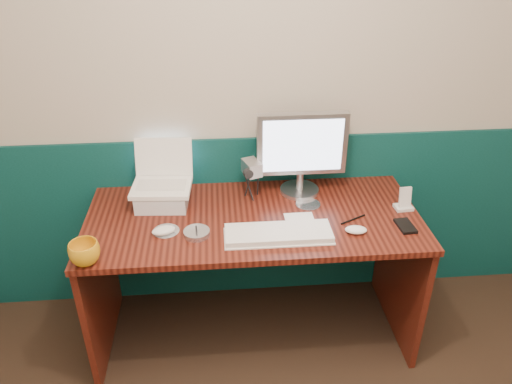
{
  "coord_description": "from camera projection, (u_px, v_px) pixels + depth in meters",
  "views": [
    {
      "loc": [
        -0.29,
        -0.63,
        2.04
      ],
      "look_at": [
        -0.13,
        1.23,
        0.97
      ],
      "focal_mm": 35.0,
      "sensor_mm": 36.0,
      "label": 1
    }
  ],
  "objects": [
    {
      "name": "cd_spindle",
      "position": [
        197.0,
        233.0,
        2.25
      ],
      "size": [
        0.12,
        0.12,
        0.02
      ],
      "primitive_type": "cylinder",
      "color": "#B0B5C1",
      "rests_on": "desk"
    },
    {
      "name": "mug",
      "position": [
        85.0,
        253.0,
        2.05
      ],
      "size": [
        0.15,
        0.15,
        0.1
      ],
      "primitive_type": "imported",
      "rotation": [
        0.0,
        0.0,
        -0.18
      ],
      "color": "orange",
      "rests_on": "desk"
    },
    {
      "name": "laptop",
      "position": [
        159.0,
        168.0,
        2.38
      ],
      "size": [
        0.3,
        0.24,
        0.24
      ],
      "primitive_type": null,
      "rotation": [
        0.0,
        0.0,
        -0.07
      ],
      "color": "white",
      "rests_on": "laptop_riser"
    },
    {
      "name": "wainscot",
      "position": [
        271.0,
        218.0,
        2.83
      ],
      "size": [
        3.48,
        0.02,
        1.0
      ],
      "primitive_type": "cube",
      "color": "#073432",
      "rests_on": "ground"
    },
    {
      "name": "music_player",
      "position": [
        405.0,
        197.0,
        2.42
      ],
      "size": [
        0.06,
        0.03,
        0.1
      ],
      "primitive_type": "cube",
      "rotation": [
        -0.17,
        0.0,
        0.08
      ],
      "color": "white",
      "rests_on": "dock"
    },
    {
      "name": "keyboard",
      "position": [
        278.0,
        234.0,
        2.23
      ],
      "size": [
        0.48,
        0.16,
        0.03
      ],
      "primitive_type": "cube",
      "rotation": [
        0.0,
        0.0,
        -0.0
      ],
      "color": "white",
      "rests_on": "desk"
    },
    {
      "name": "desk",
      "position": [
        254.0,
        277.0,
        2.58
      ],
      "size": [
        1.6,
        0.7,
        0.75
      ],
      "primitive_type": "cube",
      "color": "black",
      "rests_on": "ground"
    },
    {
      "name": "mouse_right",
      "position": [
        356.0,
        230.0,
        2.26
      ],
      "size": [
        0.11,
        0.07,
        0.03
      ],
      "primitive_type": "ellipsoid",
      "rotation": [
        0.0,
        0.0,
        -0.12
      ],
      "color": "white",
      "rests_on": "desk"
    },
    {
      "name": "back_wall",
      "position": [
        273.0,
        90.0,
        2.47
      ],
      "size": [
        3.5,
        0.04,
        2.5
      ],
      "primitive_type": "cube",
      "color": "#B9AE9D",
      "rests_on": "ground"
    },
    {
      "name": "dock",
      "position": [
        403.0,
        207.0,
        2.44
      ],
      "size": [
        0.09,
        0.07,
        0.02
      ],
      "primitive_type": "cube",
      "rotation": [
        0.0,
        0.0,
        0.08
      ],
      "color": "silver",
      "rests_on": "desk"
    },
    {
      "name": "cd_loose_b",
      "position": [
        308.0,
        204.0,
        2.49
      ],
      "size": [
        0.12,
        0.12,
        0.0
      ],
      "primitive_type": "cylinder",
      "color": "silver",
      "rests_on": "desk"
    },
    {
      "name": "monitor",
      "position": [
        301.0,
        153.0,
        2.49
      ],
      "size": [
        0.45,
        0.13,
        0.45
      ],
      "primitive_type": null,
      "rotation": [
        0.0,
        0.0,
        -0.0
      ],
      "color": "#AFAFB4",
      "rests_on": "desk"
    },
    {
      "name": "mouse_left",
      "position": [
        164.0,
        230.0,
        2.25
      ],
      "size": [
        0.12,
        0.09,
        0.04
      ],
      "primitive_type": "ellipsoid",
      "rotation": [
        0.0,
        0.0,
        0.28
      ],
      "color": "white",
      "rests_on": "desk"
    },
    {
      "name": "laptop_riser",
      "position": [
        163.0,
        197.0,
        2.46
      ],
      "size": [
        0.26,
        0.23,
        0.09
      ],
      "primitive_type": "cube",
      "rotation": [
        0.0,
        0.0,
        -0.07
      ],
      "color": "silver",
      "rests_on": "desk"
    },
    {
      "name": "papers",
      "position": [
        299.0,
        218.0,
        2.37
      ],
      "size": [
        0.14,
        0.09,
        0.0
      ],
      "primitive_type": "cube",
      "rotation": [
        0.0,
        0.0,
        0.02
      ],
      "color": "white",
      "rests_on": "desk"
    },
    {
      "name": "camcorder",
      "position": [
        252.0,
        180.0,
        2.5
      ],
      "size": [
        0.13,
        0.15,
        0.19
      ],
      "primitive_type": null,
      "rotation": [
        0.0,
        0.0,
        0.35
      ],
      "color": "silver",
      "rests_on": "desk"
    },
    {
      "name": "pen",
      "position": [
        353.0,
        219.0,
        2.36
      ],
      "size": [
        0.13,
        0.07,
        0.01
      ],
      "primitive_type": "cylinder",
      "rotation": [
        0.0,
        1.57,
        0.48
      ],
      "color": "black",
      "rests_on": "desk"
    },
    {
      "name": "cd_loose_a",
      "position": [
        166.0,
        231.0,
        2.28
      ],
      "size": [
        0.12,
        0.12,
        0.0
      ],
      "primitive_type": "cylinder",
      "color": "silver",
      "rests_on": "desk"
    },
    {
      "name": "pda",
      "position": [
        405.0,
        226.0,
        2.3
      ],
      "size": [
        0.08,
        0.12,
        0.01
      ],
      "primitive_type": "cube",
      "rotation": [
        0.0,
        0.0,
        0.08
      ],
      "color": "black",
      "rests_on": "desk"
    }
  ]
}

